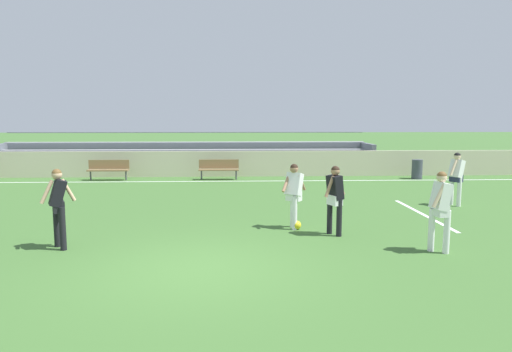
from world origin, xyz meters
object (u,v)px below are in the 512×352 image
Objects in this scene: player_dark_overlapping at (58,201)px; soccer_ball at (297,225)px; player_dark_challenging at (335,194)px; player_white_dropping_back at (440,204)px; player_white_wide_right at (294,190)px; bench_near_wall_gap at (109,168)px; player_white_on_ball at (456,174)px; bench_near_bin at (219,167)px; trash_bin at (417,169)px; bleacher_stand at (185,156)px.

player_dark_overlapping is 5.55m from soccer_ball.
player_dark_overlapping is at bearing -164.51° from soccer_ball.
player_dark_challenging is 0.98× the size of player_white_dropping_back.
bench_near_wall_gap is at bearing 127.39° from player_white_wide_right.
player_dark_challenging is 0.98× the size of player_white_on_ball.
bench_near_bin is at bearing 103.64° from soccer_ball.
player_white_wide_right reaches higher than trash_bin.
player_dark_challenging reaches higher than trash_bin.
player_white_wide_right is at bearing 141.20° from player_dark_challenging.
player_white_wide_right is 6.16m from player_white_on_ball.
player_white_dropping_back is at bearing -38.65° from player_white_wide_right.
player_white_dropping_back reaches higher than soccer_ball.
player_white_dropping_back reaches higher than player_white_wide_right.
player_dark_challenging is (-5.92, -9.92, 0.54)m from trash_bin.
player_dark_challenging is at bearing -69.50° from bleacher_stand.
player_dark_challenging is (3.12, -10.07, 0.44)m from bench_near_bin.
trash_bin is 12.12m from player_white_dropping_back.
bench_near_wall_gap is 2.05× the size of trash_bin.
player_dark_overlapping is (-12.01, -10.80, 0.58)m from trash_bin.
bench_near_bin reaches higher than trash_bin.
soccer_ball is (5.27, 1.46, -0.91)m from player_dark_overlapping.
bench_near_wall_gap reaches higher than trash_bin.
player_white_wide_right reaches higher than soccer_ball.
player_white_on_ball is (7.73, -6.58, 0.46)m from bench_near_bin.
bleacher_stand is 11.65× the size of player_dark_challenging.
trash_bin is at bearing 54.17° from soccer_ball.
player_white_dropping_back is (9.91, -11.56, 0.46)m from bench_near_wall_gap.
player_white_wide_right is 1.13m from player_dark_challenging.
player_dark_challenging is at bearing -51.41° from bench_near_wall_gap.
bleacher_stand reaches higher than trash_bin.
player_dark_challenging reaches higher than bench_near_wall_gap.
player_white_dropping_back reaches higher than player_dark_challenging.
bleacher_stand is 87.70× the size of soccer_ball.
bleacher_stand is 21.93× the size of trash_bin.
player_white_dropping_back is at bearing -4.43° from player_dark_overlapping.
bleacher_stand is 11.27× the size of player_dark_overlapping.
trash_bin is at bearing -17.30° from bleacher_stand.
player_dark_overlapping is 1.01× the size of player_white_on_ball.
player_dark_overlapping reaches higher than player_white_dropping_back.
soccer_ball is (2.30, -9.49, -0.44)m from bench_near_bin.
bench_near_bin is at bearing 113.32° from player_white_dropping_back.
bench_near_wall_gap is 14.27m from player_white_on_ball.
player_dark_challenging is (0.88, -0.71, 0.01)m from player_white_wide_right.
player_white_on_ball is (4.61, 3.49, 0.03)m from player_dark_challenging.
bleacher_stand is 11.79× the size of player_white_wide_right.
trash_bin is (10.90, -3.40, -0.38)m from bleacher_stand.
player_white_dropping_back is 1.00× the size of player_white_on_ball.
player_white_on_ball is at bearing -27.48° from bench_near_wall_gap.
bench_near_bin is 10.16m from player_white_on_ball.
trash_bin is at bearing 70.44° from player_white_dropping_back.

